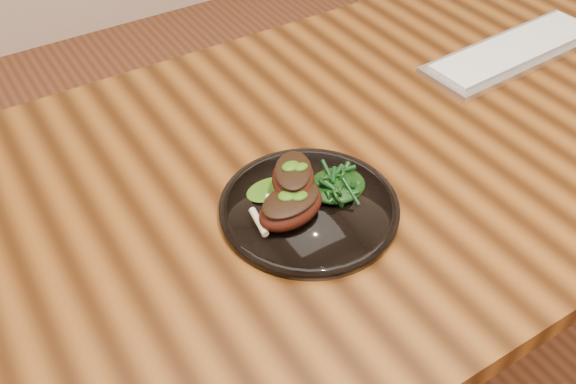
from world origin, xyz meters
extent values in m
cube|color=black|center=(0.00, 0.00, 0.73)|extent=(1.60, 0.80, 0.04)
cylinder|color=#38150C|center=(0.74, 0.34, 0.35)|extent=(0.06, 0.06, 0.71)
cylinder|color=black|center=(-0.13, -0.09, 0.76)|extent=(0.25, 0.25, 0.01)
torus|color=black|center=(-0.13, -0.09, 0.76)|extent=(0.25, 0.25, 0.01)
cylinder|color=black|center=(-0.13, -0.09, 0.76)|extent=(0.17, 0.17, 0.00)
ellipsoid|color=#3E140C|center=(-0.17, -0.09, 0.78)|extent=(0.11, 0.08, 0.04)
ellipsoid|color=black|center=(-0.17, -0.09, 0.80)|extent=(0.10, 0.07, 0.01)
cylinder|color=beige|center=(-0.21, -0.09, 0.78)|extent=(0.02, 0.05, 0.01)
ellipsoid|color=#1E4A07|center=(-0.17, -0.09, 0.81)|extent=(0.03, 0.02, 0.01)
ellipsoid|color=#3E140C|center=(-0.14, -0.06, 0.80)|extent=(0.10, 0.11, 0.04)
ellipsoid|color=black|center=(-0.14, -0.06, 0.81)|extent=(0.09, 0.10, 0.01)
cylinder|color=beige|center=(-0.18, -0.08, 0.79)|extent=(0.03, 0.04, 0.01)
ellipsoid|color=#1E4A07|center=(-0.14, -0.06, 0.82)|extent=(0.03, 0.02, 0.01)
ellipsoid|color=#1E4A07|center=(-0.16, -0.03, 0.77)|extent=(0.07, 0.05, 0.00)
ellipsoid|color=black|center=(-0.08, -0.08, 0.77)|extent=(0.09, 0.07, 0.02)
cube|color=silver|center=(0.44, 0.06, 0.76)|extent=(0.40, 0.14, 0.01)
cube|color=white|center=(0.44, 0.06, 0.77)|extent=(0.37, 0.11, 0.01)
camera|label=1|loc=(-0.50, -0.62, 1.38)|focal=40.00mm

